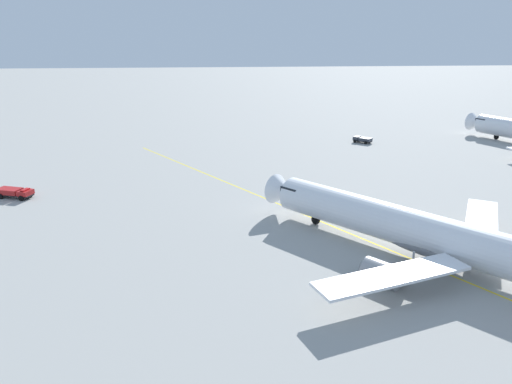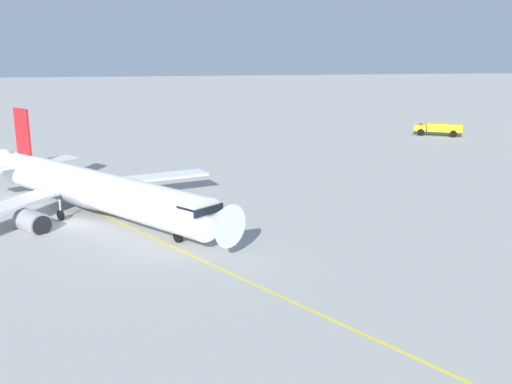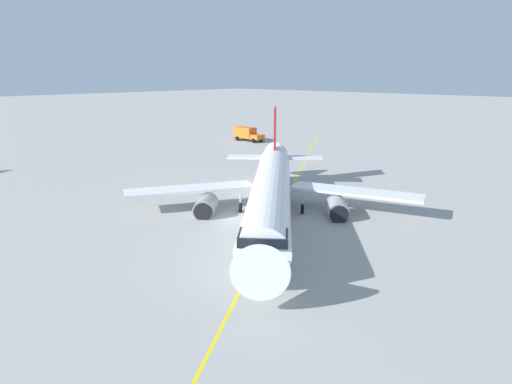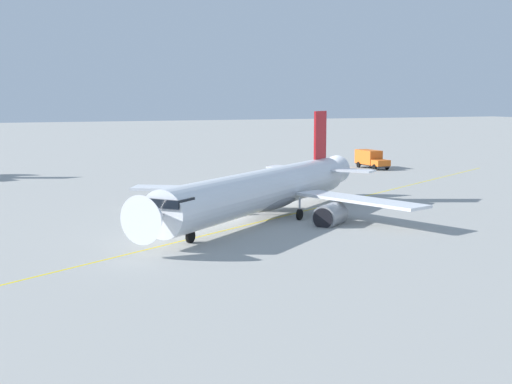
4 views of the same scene
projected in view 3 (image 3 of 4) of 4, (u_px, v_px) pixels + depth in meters
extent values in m
plane|color=#9E9E99|center=(240.00, 218.00, 46.78)|extent=(600.00, 600.00, 0.00)
cylinder|color=white|center=(271.00, 191.00, 46.07)|extent=(29.02, 24.53, 4.04)
cone|color=white|center=(261.00, 263.00, 28.52)|extent=(4.74, 4.87, 3.84)
cone|color=white|center=(275.00, 156.00, 63.83)|extent=(5.27, 5.18, 3.43)
cube|color=black|center=(263.00, 238.00, 30.40)|extent=(4.02, 4.18, 0.70)
ellipsoid|color=gray|center=(271.00, 197.00, 48.00)|extent=(11.82, 10.53, 2.22)
cube|color=red|center=(275.00, 128.00, 59.24)|extent=(2.64, 2.20, 5.57)
cube|color=white|center=(301.00, 158.00, 60.05)|extent=(5.58, 6.04, 0.20)
cube|color=white|center=(248.00, 157.00, 60.52)|extent=(5.58, 6.04, 0.20)
cube|color=white|center=(355.00, 192.00, 48.46)|extent=(7.55, 14.80, 0.28)
cube|color=white|center=(190.00, 189.00, 49.66)|extent=(14.19, 10.08, 0.28)
cylinder|color=gray|center=(337.00, 209.00, 46.82)|extent=(4.28, 4.08, 2.32)
cylinder|color=black|center=(339.00, 215.00, 45.03)|extent=(1.35, 1.63, 1.97)
cylinder|color=gray|center=(206.00, 207.00, 47.74)|extent=(4.28, 4.08, 2.32)
cylinder|color=black|center=(203.00, 212.00, 45.95)|extent=(1.35, 1.63, 1.97)
cylinder|color=#9EA0A5|center=(265.00, 253.00, 34.02)|extent=(0.20, 0.20, 1.71)
cylinder|color=black|center=(265.00, 263.00, 34.24)|extent=(1.04, 0.92, 1.10)
cylinder|color=#9EA0A5|center=(303.00, 201.00, 47.90)|extent=(0.20, 0.20, 1.71)
cylinder|color=black|center=(302.00, 209.00, 48.12)|extent=(1.04, 0.92, 1.10)
cylinder|color=#9EA0A5|center=(240.00, 200.00, 48.34)|extent=(0.20, 0.20, 1.71)
cylinder|color=black|center=(240.00, 207.00, 48.56)|extent=(1.04, 0.92, 1.10)
cube|color=#232326|center=(249.00, 138.00, 99.95)|extent=(2.21, 7.67, 0.20)
cube|color=orange|center=(257.00, 137.00, 98.02)|extent=(2.53, 2.32, 1.00)
cube|color=black|center=(261.00, 137.00, 97.28)|extent=(2.10, 0.10, 0.56)
cube|color=orange|center=(245.00, 132.00, 100.44)|extent=(2.56, 5.18, 2.40)
cylinder|color=black|center=(261.00, 139.00, 99.08)|extent=(0.29, 1.00, 1.00)
cylinder|color=black|center=(253.00, 141.00, 97.32)|extent=(0.29, 1.00, 1.00)
cylinder|color=black|center=(245.00, 137.00, 102.48)|extent=(0.29, 1.00, 1.00)
cylinder|color=black|center=(237.00, 138.00, 100.72)|extent=(0.29, 1.00, 1.00)
cube|color=yellow|center=(277.00, 217.00, 47.11)|extent=(110.86, 67.37, 0.01)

